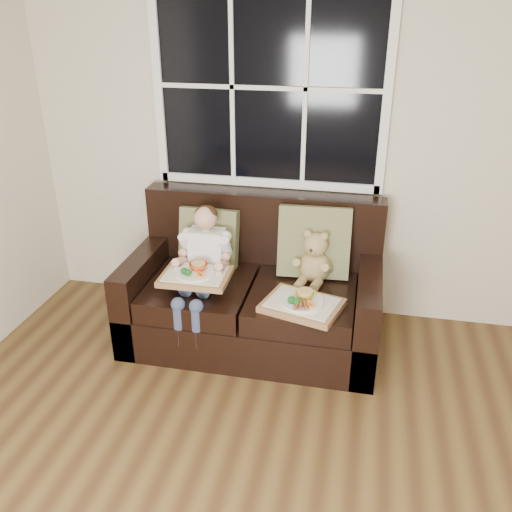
% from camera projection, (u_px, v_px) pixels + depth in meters
% --- Properties ---
extents(room_walls, '(4.52, 5.02, 2.71)m').
position_uv_depth(room_walls, '(289.00, 258.00, 1.35)').
color(room_walls, beige).
rests_on(room_walls, ground).
extents(window_back, '(1.62, 0.04, 1.37)m').
position_uv_depth(window_back, '(269.00, 88.00, 3.62)').
color(window_back, black).
rests_on(window_back, room_walls).
extents(loveseat, '(1.70, 0.92, 0.96)m').
position_uv_depth(loveseat, '(255.00, 296.00, 3.78)').
color(loveseat, black).
rests_on(loveseat, ground).
extents(pillow_left, '(0.42, 0.20, 0.43)m').
position_uv_depth(pillow_left, '(209.00, 237.00, 3.84)').
color(pillow_left, olive).
rests_on(pillow_left, loveseat).
extents(pillow_right, '(0.50, 0.25, 0.50)m').
position_uv_depth(pillow_right, '(314.00, 242.00, 3.68)').
color(pillow_right, olive).
rests_on(pillow_right, loveseat).
extents(child, '(0.34, 0.58, 0.78)m').
position_uv_depth(child, '(203.00, 258.00, 3.61)').
color(child, white).
rests_on(child, loveseat).
extents(teddy_bear, '(0.25, 0.30, 0.38)m').
position_uv_depth(teddy_bear, '(315.00, 261.00, 3.62)').
color(teddy_bear, '#A18355').
rests_on(teddy_bear, loveseat).
extents(tray_left, '(0.44, 0.34, 0.10)m').
position_uv_depth(tray_left, '(196.00, 275.00, 3.49)').
color(tray_left, '#8E5E40').
rests_on(tray_left, child).
extents(tray_right, '(0.54, 0.46, 0.11)m').
position_uv_depth(tray_right, '(302.00, 304.00, 3.34)').
color(tray_right, '#8E5E40').
rests_on(tray_right, loveseat).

